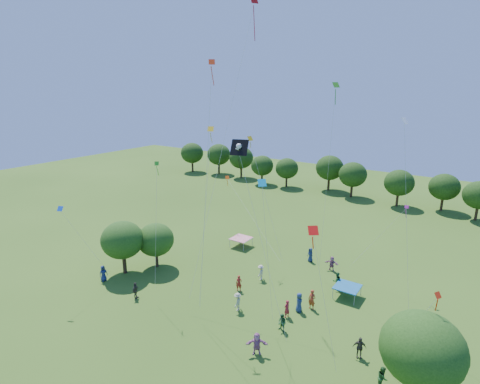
# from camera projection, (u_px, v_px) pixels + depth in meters

# --- Properties ---
(near_tree_west) EXTENTS (4.32, 4.32, 5.69)m
(near_tree_west) POSITION_uv_depth(u_px,v_px,m) (122.00, 240.00, 38.45)
(near_tree_west) COLOR #422B19
(near_tree_west) RESTS_ON ground
(near_tree_north) EXTENTS (3.92, 3.92, 4.92)m
(near_tree_north) POSITION_uv_depth(u_px,v_px,m) (156.00, 240.00, 40.00)
(near_tree_north) COLOR #422B19
(near_tree_north) RESTS_ON ground
(near_tree_east) EXTENTS (4.86, 4.86, 6.27)m
(near_tree_east) POSITION_uv_depth(u_px,v_px,m) (422.00, 349.00, 21.87)
(near_tree_east) COLOR #422B19
(near_tree_east) RESTS_ON ground
(treeline) EXTENTS (88.01, 8.77, 6.77)m
(treeline) POSITION_uv_depth(u_px,v_px,m) (365.00, 176.00, 65.01)
(treeline) COLOR #422B19
(treeline) RESTS_ON ground
(tent_red_stripe) EXTENTS (2.20, 2.20, 1.10)m
(tent_red_stripe) POSITION_uv_depth(u_px,v_px,m) (241.00, 238.00, 45.77)
(tent_red_stripe) COLOR red
(tent_red_stripe) RESTS_ON ground
(tent_blue) EXTENTS (2.20, 2.20, 1.10)m
(tent_blue) POSITION_uv_depth(u_px,v_px,m) (347.00, 287.00, 34.64)
(tent_blue) COLOR #165D93
(tent_blue) RESTS_ON ground
(crowd_person_0) EXTENTS (0.90, 0.75, 1.60)m
(crowd_person_0) POSITION_uv_depth(u_px,v_px,m) (310.00, 255.00, 41.83)
(crowd_person_0) COLOR navy
(crowd_person_0) RESTS_ON ground
(crowd_person_1) EXTENTS (0.69, 0.58, 1.57)m
(crowd_person_1) POSITION_uv_depth(u_px,v_px,m) (239.00, 283.00, 35.79)
(crowd_person_1) COLOR maroon
(crowd_person_1) RESTS_ON ground
(crowd_person_2) EXTENTS (0.82, 0.57, 1.50)m
(crowd_person_2) POSITION_uv_depth(u_px,v_px,m) (282.00, 323.00, 29.82)
(crowd_person_2) COLOR #24552A
(crowd_person_2) RESTS_ON ground
(crowd_person_3) EXTENTS (0.61, 1.11, 1.61)m
(crowd_person_3) POSITION_uv_depth(u_px,v_px,m) (261.00, 272.00, 37.82)
(crowd_person_3) COLOR beige
(crowd_person_3) RESTS_ON ground
(crowd_person_4) EXTENTS (1.06, 0.76, 1.65)m
(crowd_person_4) POSITION_uv_depth(u_px,v_px,m) (359.00, 347.00, 26.89)
(crowd_person_4) COLOR #3B362F
(crowd_person_4) RESTS_ON ground
(crowd_person_5) EXTENTS (1.52, 0.67, 1.58)m
(crowd_person_5) POSITION_uv_depth(u_px,v_px,m) (332.00, 263.00, 39.81)
(crowd_person_5) COLOR #925577
(crowd_person_5) RESTS_ON ground
(crowd_person_6) EXTENTS (0.62, 0.89, 1.65)m
(crowd_person_6) POSITION_uv_depth(u_px,v_px,m) (103.00, 273.00, 37.62)
(crowd_person_6) COLOR navy
(crowd_person_6) RESTS_ON ground
(crowd_person_7) EXTENTS (0.55, 0.69, 1.60)m
(crowd_person_7) POSITION_uv_depth(u_px,v_px,m) (287.00, 309.00, 31.65)
(crowd_person_7) COLOR maroon
(crowd_person_7) RESTS_ON ground
(crowd_person_8) EXTENTS (0.90, 0.96, 1.74)m
(crowd_person_8) POSITION_uv_depth(u_px,v_px,m) (337.00, 281.00, 36.08)
(crowd_person_8) COLOR #275926
(crowd_person_8) RESTS_ON ground
(crowd_person_9) EXTENTS (0.73, 1.18, 1.68)m
(crowd_person_9) POSITION_uv_depth(u_px,v_px,m) (238.00, 302.00, 32.58)
(crowd_person_9) COLOR #AFAD8C
(crowd_person_9) RESTS_ON ground
(crowd_person_10) EXTENTS (0.69, 1.01, 1.58)m
(crowd_person_10) POSITION_uv_depth(u_px,v_px,m) (135.00, 290.00, 34.50)
(crowd_person_10) COLOR #3A362E
(crowd_person_10) RESTS_ON ground
(crowd_person_11) EXTENTS (1.67, 1.36, 1.73)m
(crowd_person_11) POSITION_uv_depth(u_px,v_px,m) (257.00, 344.00, 27.23)
(crowd_person_11) COLOR #A76192
(crowd_person_11) RESTS_ON ground
(crowd_person_12) EXTENTS (0.77, 0.97, 1.75)m
(crowd_person_12) POSITION_uv_depth(u_px,v_px,m) (299.00, 302.00, 32.45)
(crowd_person_12) COLOR navy
(crowd_person_12) RESTS_ON ground
(crowd_person_13) EXTENTS (0.72, 0.51, 1.82)m
(crowd_person_13) POSITION_uv_depth(u_px,v_px,m) (312.00, 300.00, 32.80)
(crowd_person_13) COLOR #9F361D
(crowd_person_13) RESTS_ON ground
(crowd_person_14) EXTENTS (0.67, 0.89, 1.59)m
(crowd_person_14) POSITION_uv_depth(u_px,v_px,m) (382.00, 378.00, 24.13)
(crowd_person_14) COLOR #235123
(crowd_person_14) RESTS_ON ground
(crowd_person_15) EXTENTS (1.21, 0.78, 1.70)m
(crowd_person_15) POSITION_uv_depth(u_px,v_px,m) (413.00, 347.00, 26.89)
(crowd_person_15) COLOR #ABA889
(crowd_person_15) RESTS_ON ground
(pirate_kite) EXTENTS (5.72, 1.85, 13.92)m
(pirate_kite) POSITION_uv_depth(u_px,v_px,m) (240.00, 151.00, 26.94)
(pirate_kite) COLOR black
(red_high_kite) EXTENTS (0.65, 10.52, 25.45)m
(red_high_kite) POSITION_uv_depth(u_px,v_px,m) (242.00, 61.00, 33.43)
(red_high_kite) COLOR red
(small_kite_0) EXTENTS (2.13, 1.19, 9.81)m
(small_kite_0) POSITION_uv_depth(u_px,v_px,m) (317.00, 253.00, 21.97)
(small_kite_0) COLOR red
(small_kite_1) EXTENTS (2.71, 1.51, 6.20)m
(small_kite_1) POSITION_uv_depth(u_px,v_px,m) (428.00, 309.00, 22.20)
(small_kite_1) COLOR #FF2E0D
(small_kite_2) EXTENTS (5.80, 2.53, 12.49)m
(small_kite_2) POSITION_uv_depth(u_px,v_px,m) (256.00, 161.00, 40.16)
(small_kite_2) COLOR gold
(small_kite_3) EXTENTS (0.78, 1.86, 11.37)m
(small_kite_3) POSITION_uv_depth(u_px,v_px,m) (156.00, 197.00, 32.79)
(small_kite_3) COLOR green
(small_kite_4) EXTENTS (2.05, 3.30, 7.36)m
(small_kite_4) POSITION_uv_depth(u_px,v_px,m) (69.00, 221.00, 33.85)
(small_kite_4) COLOR blue
(small_kite_5) EXTENTS (4.61, 1.49, 6.98)m
(small_kite_5) POSITION_uv_depth(u_px,v_px,m) (393.00, 222.00, 35.51)
(small_kite_5) COLOR #901878
(small_kite_6) EXTENTS (2.63, 2.48, 15.37)m
(small_kite_6) POSITION_uv_depth(u_px,v_px,m) (406.00, 163.00, 28.67)
(small_kite_6) COLOR white
(small_kite_7) EXTENTS (0.62, 2.78, 11.85)m
(small_kite_7) POSITION_uv_depth(u_px,v_px,m) (265.00, 215.00, 25.12)
(small_kite_7) COLOR #0DA5C8
(small_kite_8) EXTENTS (0.81, 1.76, 19.50)m
(small_kite_8) POSITION_uv_depth(u_px,v_px,m) (208.00, 136.00, 27.69)
(small_kite_8) COLOR #F7380E
(small_kite_9) EXTENTS (11.43, 6.33, 6.58)m
(small_kite_9) POSITION_uv_depth(u_px,v_px,m) (237.00, 194.00, 46.24)
(small_kite_9) COLOR #FC580D
(small_kite_10) EXTENTS (0.57, 2.58, 14.62)m
(small_kite_10) POSITION_uv_depth(u_px,v_px,m) (208.00, 172.00, 29.74)
(small_kite_10) COLOR gold
(small_kite_11) EXTENTS (0.75, 0.70, 18.02)m
(small_kite_11) POSITION_uv_depth(u_px,v_px,m) (332.00, 126.00, 34.43)
(small_kite_11) COLOR #318A19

